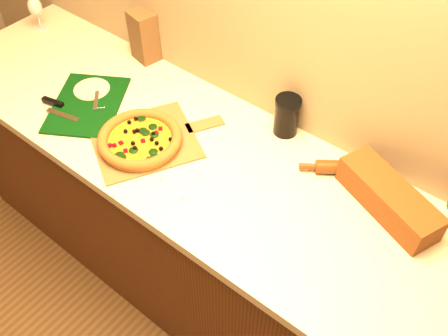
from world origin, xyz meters
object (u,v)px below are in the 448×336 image
Objects in this scene: rolling_pin at (352,167)px; pizza at (140,139)px; pizza_peel at (149,140)px; dark_jar at (287,116)px; side_plate at (92,90)px; wine_glass at (35,8)px; cutting_board at (86,104)px.

pizza is at bearing -151.89° from rolling_pin.
rolling_pin is (0.65, 0.32, 0.02)m from pizza_peel.
pizza_peel is 1.71× the size of rolling_pin.
rolling_pin is at bearing 28.11° from pizza.
pizza is at bearing -72.88° from pizza_peel.
pizza is 0.75m from rolling_pin.
dark_jar is 0.80m from side_plate.
rolling_pin is at bearing 55.54° from pizza_peel.
wine_glass is (-0.91, 0.22, 0.11)m from pizza_peel.
rolling_pin is 1.57m from wine_glass.
rolling_pin is at bearing 14.13° from side_plate.
rolling_pin is 2.09× the size of side_plate.
pizza_peel is 3.58× the size of side_plate.
pizza is 0.32m from cutting_board.
dark_jar is at bearing -3.48° from cutting_board.
wine_glass is at bearing -176.29° from rolling_pin.
pizza_peel is at bearing -13.61° from wine_glass.
wine_glass is 1.28m from dark_jar.
wine_glass is at bearing 164.34° from pizza.
wine_glass reaches higher than pizza_peel.
cutting_board is 1.46× the size of rolling_pin.
side_plate is at bearing 165.73° from pizza.
dark_jar is at bearing 21.41° from side_plate.
cutting_board is 2.82× the size of wine_glass.
dark_jar is at bearing 174.02° from rolling_pin.
rolling_pin is at bearing -5.98° from dark_jar.
wine_glass reaches higher than side_plate.
side_plate is (-0.37, 0.09, -0.02)m from pizza.
side_plate is at bearing -165.87° from rolling_pin.
pizza_peel is 3.40× the size of dark_jar.
pizza_peel is 0.38m from side_plate.
pizza is 0.69× the size of cutting_board.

